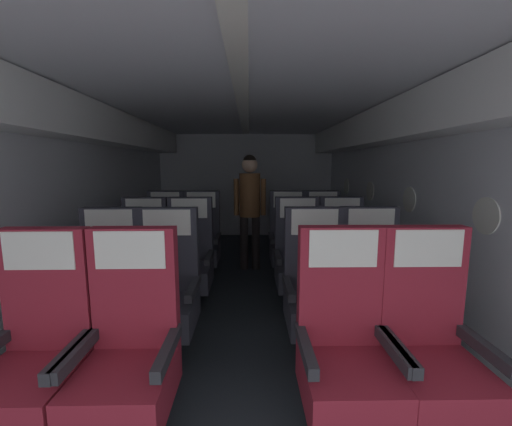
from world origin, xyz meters
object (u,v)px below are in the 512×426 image
Objects in this scene: seat_a_right_window at (344,352)px; seat_d_right_aisle at (323,241)px; seat_b_left_aisle at (167,293)px; seat_c_left_aisle at (189,261)px; seat_d_left_aisle at (201,242)px; seat_c_left_window at (143,261)px; seat_b_left_window at (108,292)px; seat_c_right_window at (298,260)px; seat_b_right_aisle at (372,290)px; seat_d_left_window at (165,242)px; seat_a_left_aisle at (129,355)px; seat_d_right_window at (288,241)px; seat_b_right_window at (315,292)px; flight_attendant at (250,200)px; seat_a_right_aisle at (431,351)px; seat_a_left_window at (37,357)px; seat_c_right_aisle at (343,260)px.

seat_d_right_aisle is (0.45, 2.47, 0.00)m from seat_a_right_window.
seat_b_left_aisle is 1.00× the size of seat_c_left_aisle.
seat_d_left_aisle is at bearing 90.07° from seat_c_left_aisle.
seat_d_right_aisle is (2.02, 0.83, 0.00)m from seat_c_left_window.
seat_b_left_window is 0.81m from seat_c_left_window.
seat_c_left_aisle is 1.00× the size of seat_c_right_window.
seat_c_left_window is 1.00× the size of seat_d_right_aisle.
seat_d_left_aisle is (-1.57, 1.63, 0.00)m from seat_b_right_aisle.
seat_b_right_aisle is 1.00× the size of seat_c_left_aisle.
seat_b_left_window is 1.64m from seat_d_left_window.
seat_c_left_window is at bearing 158.35° from seat_b_right_aisle.
seat_d_left_aisle is at bearing 89.91° from seat_a_left_aisle.
seat_d_left_window is (-1.57, 0.83, 0.00)m from seat_c_right_window.
seat_d_right_window is (1.12, 1.66, 0.00)m from seat_b_left_aisle.
seat_a_right_window is 1.00× the size of seat_b_right_aisle.
seat_b_left_window and seat_b_left_aisle have the same top height.
seat_b_left_window is 1.00× the size of seat_c_right_window.
seat_a_right_window is (1.11, 0.01, 0.00)m from seat_a_left_aisle.
seat_b_right_window and seat_c_left_aisle have the same top height.
seat_b_right_aisle is at bearing 61.03° from seat_a_right_window.
seat_c_left_aisle is at bearing 60.01° from seat_b_left_window.
seat_b_left_aisle is 2.13m from flight_attendant.
seat_c_right_window is at bearing -118.44° from seat_d_right_aisle.
seat_d_right_aisle is (2.02, 1.64, 0.00)m from seat_b_left_window.
seat_d_left_window and seat_d_right_aisle have the same top height.
seat_b_right_aisle is (2.03, 0.00, 0.00)m from seat_b_left_window.
seat_b_left_window is at bearing 152.32° from seat_a_right_window.
seat_b_right_aisle is 0.93m from seat_c_right_window.
seat_c_right_window is at bearing -89.72° from seat_d_right_window.
seat_d_left_aisle is at bearing 114.22° from seat_a_right_window.
seat_a_left_aisle is 1.00× the size of seat_b_left_window.
seat_d_left_aisle is (0.46, -0.01, 0.00)m from seat_d_left_window.
seat_c_left_window is 0.46m from seat_c_left_aisle.
seat_a_left_window is at bearing -179.76° from seat_a_right_aisle.
seat_a_left_window is 1.00× the size of seat_c_left_aisle.
flight_attendant reaches higher than seat_a_right_window.
seat_d_left_aisle is 0.86m from flight_attendant.
seat_d_left_window is (-2.02, 2.47, 0.00)m from seat_a_right_aisle.
seat_c_left_window is 1.00× the size of seat_d_right_window.
seat_c_right_aisle and seat_d_left_window have the same top height.
seat_a_right_aisle is at bearing -90.52° from seat_b_right_aisle.
seat_d_left_window is 1.00× the size of seat_d_right_aisle.
seat_b_left_aisle is 1.80m from seat_c_right_aisle.
seat_b_right_aisle is (1.59, 0.02, 0.00)m from seat_b_left_aisle.
seat_a_right_window is at bearing -89.92° from seat_d_right_window.
seat_c_left_window is at bearing 89.56° from seat_b_left_window.
flight_attendant is (-0.95, 1.95, 0.50)m from seat_b_right_aisle.
seat_a_right_aisle is 1.77m from seat_b_left_aisle.
seat_c_left_window is 1.57m from seat_c_right_window.
seat_c_right_aisle is at bearing 61.74° from seat_b_right_window.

